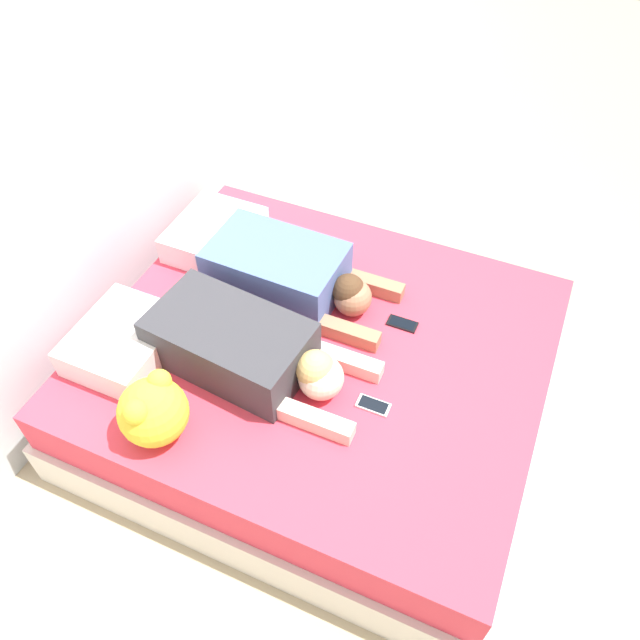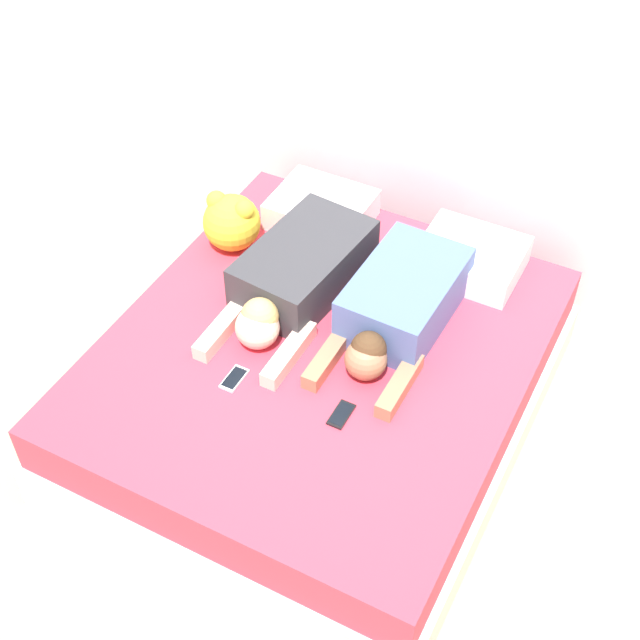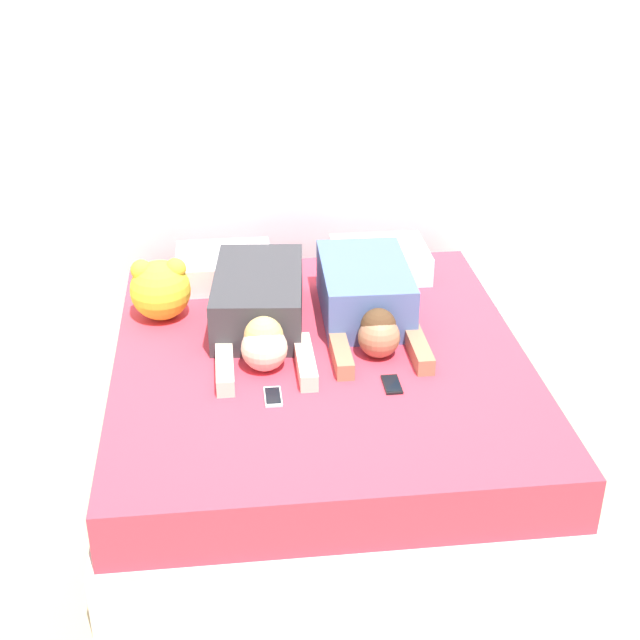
{
  "view_description": "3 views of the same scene",
  "coord_description": "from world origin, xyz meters",
  "px_view_note": "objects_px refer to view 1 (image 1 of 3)",
  "views": [
    {
      "loc": [
        -1.62,
        -0.71,
        2.58
      ],
      "look_at": [
        0.0,
        0.0,
        0.63
      ],
      "focal_mm": 35.0,
      "sensor_mm": 36.0,
      "label": 1
    },
    {
      "loc": [
        1.2,
        -2.29,
        3.2
      ],
      "look_at": [
        0.0,
        0.0,
        0.63
      ],
      "focal_mm": 50.0,
      "sensor_mm": 36.0,
      "label": 2
    },
    {
      "loc": [
        -0.37,
        -3.21,
        2.34
      ],
      "look_at": [
        0.0,
        0.0,
        0.63
      ],
      "focal_mm": 50.0,
      "sensor_mm": 36.0,
      "label": 3
    }
  ],
  "objects_px": {
    "person_right": "(290,274)",
    "cell_phone_left": "(373,405)",
    "pillow_head_left": "(124,341)",
    "plush_toy": "(153,411)",
    "bed": "(320,376)",
    "pillow_head_right": "(215,235)",
    "person_left": "(248,349)",
    "cell_phone_right": "(402,324)"
  },
  "relations": [
    {
      "from": "bed",
      "to": "pillow_head_right",
      "type": "bearing_deg",
      "value": 62.82
    },
    {
      "from": "pillow_head_left",
      "to": "pillow_head_right",
      "type": "bearing_deg",
      "value": 0.0
    },
    {
      "from": "pillow_head_right",
      "to": "cell_phone_left",
      "type": "height_order",
      "value": "pillow_head_right"
    },
    {
      "from": "pillow_head_left",
      "to": "plush_toy",
      "type": "relative_size",
      "value": 1.61
    },
    {
      "from": "person_right",
      "to": "plush_toy",
      "type": "height_order",
      "value": "plush_toy"
    },
    {
      "from": "pillow_head_right",
      "to": "plush_toy",
      "type": "distance_m",
      "value": 1.11
    },
    {
      "from": "pillow_head_left",
      "to": "person_left",
      "type": "xyz_separation_m",
      "value": [
        0.15,
        -0.52,
        0.04
      ]
    },
    {
      "from": "bed",
      "to": "pillow_head_left",
      "type": "bearing_deg",
      "value": 117.18
    },
    {
      "from": "plush_toy",
      "to": "bed",
      "type": "bearing_deg",
      "value": -30.42
    },
    {
      "from": "pillow_head_left",
      "to": "person_right",
      "type": "relative_size",
      "value": 0.52
    },
    {
      "from": "person_left",
      "to": "cell_phone_left",
      "type": "distance_m",
      "value": 0.56
    },
    {
      "from": "person_left",
      "to": "cell_phone_right",
      "type": "xyz_separation_m",
      "value": [
        0.49,
        -0.52,
        -0.11
      ]
    },
    {
      "from": "bed",
      "to": "person_left",
      "type": "xyz_separation_m",
      "value": [
        -0.24,
        0.22,
        0.36
      ]
    },
    {
      "from": "pillow_head_left",
      "to": "person_right",
      "type": "xyz_separation_m",
      "value": [
        0.62,
        -0.49,
        0.04
      ]
    },
    {
      "from": "pillow_head_right",
      "to": "person_right",
      "type": "bearing_deg",
      "value": -106.59
    },
    {
      "from": "plush_toy",
      "to": "pillow_head_left",
      "type": "bearing_deg",
      "value": 51.31
    },
    {
      "from": "person_left",
      "to": "person_right",
      "type": "bearing_deg",
      "value": 4.16
    },
    {
      "from": "bed",
      "to": "person_right",
      "type": "height_order",
      "value": "person_right"
    },
    {
      "from": "cell_phone_right",
      "to": "person_left",
      "type": "bearing_deg",
      "value": 133.1
    },
    {
      "from": "bed",
      "to": "plush_toy",
      "type": "xyz_separation_m",
      "value": [
        -0.67,
        0.39,
        0.39
      ]
    },
    {
      "from": "bed",
      "to": "person_right",
      "type": "bearing_deg",
      "value": 47.3
    },
    {
      "from": "pillow_head_left",
      "to": "cell_phone_right",
      "type": "distance_m",
      "value": 1.22
    },
    {
      "from": "bed",
      "to": "person_right",
      "type": "relative_size",
      "value": 2.27
    },
    {
      "from": "person_left",
      "to": "person_right",
      "type": "distance_m",
      "value": 0.48
    },
    {
      "from": "person_right",
      "to": "cell_phone_right",
      "type": "relative_size",
      "value": 6.49
    },
    {
      "from": "pillow_head_left",
      "to": "cell_phone_left",
      "type": "bearing_deg",
      "value": -81.37
    },
    {
      "from": "bed",
      "to": "pillow_head_right",
      "type": "xyz_separation_m",
      "value": [
        0.38,
        0.75,
        0.31
      ]
    },
    {
      "from": "bed",
      "to": "person_left",
      "type": "bearing_deg",
      "value": 136.75
    },
    {
      "from": "cell_phone_right",
      "to": "plush_toy",
      "type": "bearing_deg",
      "value": 143.08
    },
    {
      "from": "pillow_head_left",
      "to": "cell_phone_left",
      "type": "xyz_separation_m",
      "value": [
        0.16,
        -1.08,
        -0.06
      ]
    },
    {
      "from": "person_right",
      "to": "pillow_head_right",
      "type": "bearing_deg",
      "value": 73.41
    },
    {
      "from": "cell_phone_left",
      "to": "cell_phone_right",
      "type": "bearing_deg",
      "value": 4.24
    },
    {
      "from": "pillow_head_right",
      "to": "cell_phone_left",
      "type": "distance_m",
      "value": 1.24
    },
    {
      "from": "pillow_head_left",
      "to": "pillow_head_right",
      "type": "xyz_separation_m",
      "value": [
        0.77,
        0.0,
        0.0
      ]
    },
    {
      "from": "pillow_head_right",
      "to": "plush_toy",
      "type": "xyz_separation_m",
      "value": [
        -1.05,
        -0.35,
        0.07
      ]
    },
    {
      "from": "bed",
      "to": "cell_phone_left",
      "type": "xyz_separation_m",
      "value": [
        -0.22,
        -0.33,
        0.25
      ]
    },
    {
      "from": "pillow_head_left",
      "to": "cell_phone_left",
      "type": "height_order",
      "value": "pillow_head_left"
    },
    {
      "from": "pillow_head_right",
      "to": "person_right",
      "type": "height_order",
      "value": "person_right"
    },
    {
      "from": "cell_phone_left",
      "to": "person_left",
      "type": "bearing_deg",
      "value": 91.8
    },
    {
      "from": "person_right",
      "to": "cell_phone_left",
      "type": "height_order",
      "value": "person_right"
    },
    {
      "from": "bed",
      "to": "plush_toy",
      "type": "relative_size",
      "value": 7.06
    },
    {
      "from": "person_right",
      "to": "plush_toy",
      "type": "bearing_deg",
      "value": 171.57
    }
  ]
}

